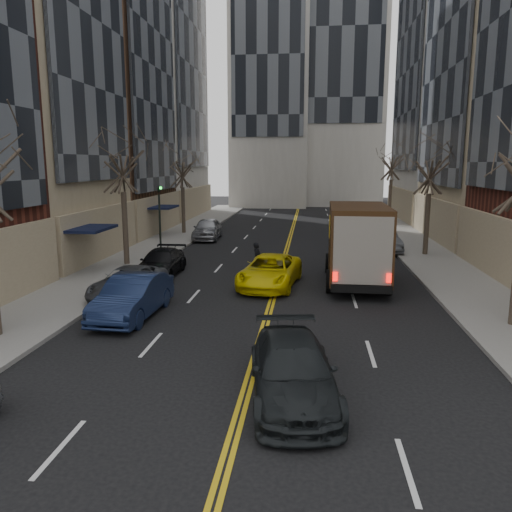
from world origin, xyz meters
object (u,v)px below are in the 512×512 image
at_px(ups_truck, 357,244).
at_px(pedestrian, 257,258).
at_px(observer_sedan, 293,371).
at_px(taxi, 270,271).

relative_size(ups_truck, pedestrian, 4.22).
bearing_deg(ups_truck, observer_sedan, -100.70).
xyz_separation_m(ups_truck, taxi, (-4.12, -0.96, -1.21)).
height_order(observer_sedan, taxi, taxi).
xyz_separation_m(taxi, pedestrian, (-0.89, 2.58, 0.11)).
bearing_deg(observer_sedan, pedestrian, 92.12).
xyz_separation_m(observer_sedan, taxi, (-1.50, 11.42, 0.01)).
relative_size(ups_truck, observer_sedan, 1.35).
xyz_separation_m(ups_truck, pedestrian, (-5.02, 1.63, -1.10)).
distance_m(ups_truck, pedestrian, 5.39).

